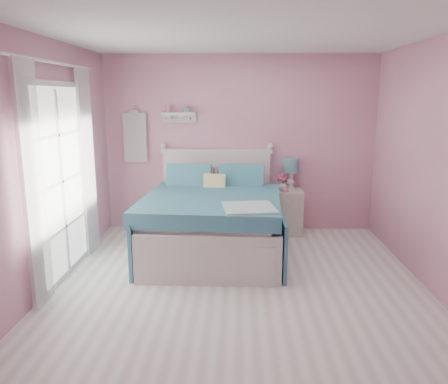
# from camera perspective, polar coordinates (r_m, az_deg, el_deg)

# --- Properties ---
(floor) EXTENTS (4.50, 4.50, 0.00)m
(floor) POSITION_cam_1_polar(r_m,az_deg,el_deg) (4.70, 1.97, -12.78)
(floor) COLOR beige
(floor) RESTS_ON ground
(room_shell) EXTENTS (4.50, 4.50, 4.50)m
(room_shell) POSITION_cam_1_polar(r_m,az_deg,el_deg) (4.27, 2.13, 6.80)
(room_shell) COLOR #C0798E
(room_shell) RESTS_ON floor
(bed) EXTENTS (1.78, 2.18, 1.23)m
(bed) POSITION_cam_1_polar(r_m,az_deg,el_deg) (5.67, -1.46, -3.84)
(bed) COLOR silver
(bed) RESTS_ON floor
(nightstand) EXTENTS (0.45, 0.45, 0.66)m
(nightstand) POSITION_cam_1_polar(r_m,az_deg,el_deg) (6.52, 8.10, -2.56)
(nightstand) COLOR beige
(nightstand) RESTS_ON floor
(table_lamp) EXTENTS (0.23, 0.23, 0.45)m
(table_lamp) POSITION_cam_1_polar(r_m,az_deg,el_deg) (6.50, 8.73, 3.17)
(table_lamp) COLOR white
(table_lamp) RESTS_ON nightstand
(vase) EXTENTS (0.16, 0.16, 0.15)m
(vase) POSITION_cam_1_polar(r_m,az_deg,el_deg) (6.42, 7.58, 0.89)
(vase) COLOR silver
(vase) RESTS_ON nightstand
(teacup) EXTENTS (0.11, 0.11, 0.07)m
(teacup) POSITION_cam_1_polar(r_m,az_deg,el_deg) (6.32, 7.94, 0.34)
(teacup) COLOR pink
(teacup) RESTS_ON nightstand
(roses) EXTENTS (0.14, 0.11, 0.12)m
(roses) POSITION_cam_1_polar(r_m,az_deg,el_deg) (6.40, 7.59, 1.87)
(roses) COLOR #D74986
(roses) RESTS_ON vase
(wall_shelf) EXTENTS (0.50, 0.15, 0.25)m
(wall_shelf) POSITION_cam_1_polar(r_m,az_deg,el_deg) (6.51, -5.95, 10.01)
(wall_shelf) COLOR silver
(wall_shelf) RESTS_ON room_shell
(hanging_dress) EXTENTS (0.34, 0.03, 0.72)m
(hanging_dress) POSITION_cam_1_polar(r_m,az_deg,el_deg) (6.64, -11.55, 6.98)
(hanging_dress) COLOR white
(hanging_dress) RESTS_ON room_shell
(french_door) EXTENTS (0.04, 1.32, 2.16)m
(french_door) POSITION_cam_1_polar(r_m,az_deg,el_deg) (5.13, -20.52, 1.21)
(french_door) COLOR silver
(french_door) RESTS_ON floor
(curtain_near) EXTENTS (0.04, 0.40, 2.32)m
(curtain_near) POSITION_cam_1_polar(r_m,az_deg,el_deg) (4.42, -23.62, 0.66)
(curtain_near) COLOR white
(curtain_near) RESTS_ON floor
(curtain_far) EXTENTS (0.04, 0.40, 2.32)m
(curtain_far) POSITION_cam_1_polar(r_m,az_deg,el_deg) (5.78, -17.38, 3.69)
(curtain_far) COLOR white
(curtain_far) RESTS_ON floor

